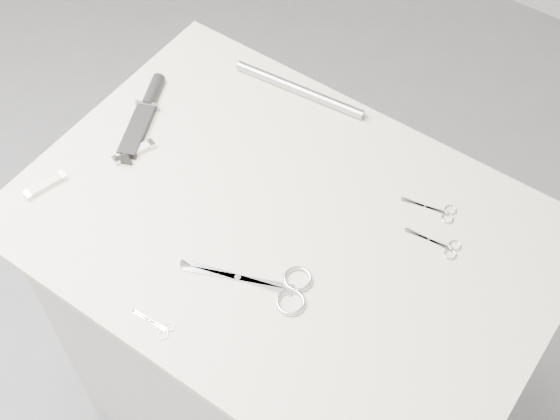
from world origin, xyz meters
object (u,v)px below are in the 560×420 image
Objects in this scene: sheathed_knife at (144,113)px; embroidery_scissors_a at (441,245)px; tiny_scissors at (157,325)px; pocket_knife_a at (46,185)px; metal_rail at (299,89)px; plinth at (284,339)px; embroidery_scissors_b at (438,211)px; large_shears at (274,286)px; pocket_knife_b at (134,152)px.

embroidery_scissors_a is at bearing -107.14° from sheathed_knife.
pocket_knife_a reaches higher than tiny_scissors.
pocket_knife_a is 0.29× the size of metal_rail.
sheathed_knife is 0.25m from pocket_knife_a.
metal_rail reaches higher than tiny_scissors.
tiny_scissors reaches higher than plinth.
embroidery_scissors_b is at bearing 57.25° from tiny_scissors.
metal_rail reaches higher than large_shears.
sheathed_knife reaches higher than pocket_knife_a.
large_shears is 2.92× the size of tiny_scissors.
tiny_scissors is 0.61m from metal_rail.
tiny_scissors is 0.27× the size of metal_rail.
metal_rail is (-0.39, 0.10, 0.01)m from embroidery_scissors_b.
pocket_knife_a is (-0.65, -0.39, 0.00)m from embroidery_scissors_b.
sheathed_knife is at bearing 179.67° from embroidery_scissors_a.
sheathed_knife reaches higher than plinth.
embroidery_scissors_a is 0.35× the size of metal_rail.
sheathed_knife reaches higher than metal_rail.
embroidery_scissors_a is 0.76m from pocket_knife_a.
pocket_knife_a is (-0.69, -0.32, 0.00)m from embroidery_scissors_a.
plinth is 3.84× the size of large_shears.
sheathed_knife is 0.33m from metal_rail.
tiny_scissors is at bearing -143.64° from large_shears.
embroidery_scissors_a is at bearing -49.66° from pocket_knife_a.
embroidery_scissors_a reaches higher than plinth.
metal_rail is at bearing -12.41° from pocket_knife_a.
large_shears is at bearing -66.09° from pocket_knife_a.
tiny_scissors is 0.49m from sheathed_knife.
tiny_scissors is 0.37× the size of sheathed_knife.
metal_rail reaches higher than pocket_knife_a.
pocket_knife_b is at bearing -118.03° from metal_rail.
large_shears is 1.08× the size of sheathed_knife.
sheathed_knife is at bearing 7.92° from pocket_knife_a.
large_shears is 2.20× the size of embroidery_scissors_b.
sheathed_knife reaches higher than embroidery_scissors_b.
embroidery_scissors_a is at bearing 31.18° from large_shears.
tiny_scissors is 0.39m from pocket_knife_a.
tiny_scissors is 0.90× the size of pocket_knife_a.
pocket_knife_b is 0.37m from metal_rail.
sheathed_knife is at bearing 130.12° from tiny_scissors.
plinth is 0.56m from tiny_scissors.
tiny_scissors is (-0.12, -0.18, -0.00)m from large_shears.
metal_rail is at bearing -66.58° from sheathed_knife.
plinth is 8.45× the size of embroidery_scissors_b.
pocket_knife_b is (0.08, 0.16, 0.00)m from pocket_knife_a.
pocket_knife_b reaches higher than plinth.
plinth is 2.99× the size of metal_rail.
tiny_scissors is at bearing -101.93° from plinth.
metal_rail is at bearing 97.40° from tiny_scissors.
pocket_knife_a is at bearing 149.42° from sheathed_knife.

